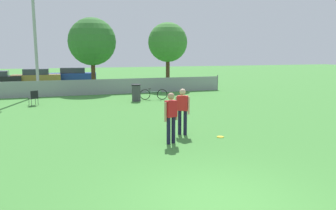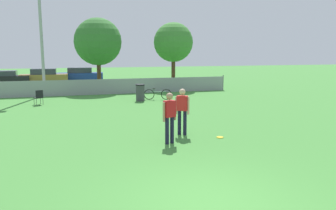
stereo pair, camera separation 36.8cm
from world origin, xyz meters
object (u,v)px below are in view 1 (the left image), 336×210
(tree_near_pole, at_px, (92,42))
(player_defender_red, at_px, (171,114))
(tree_far_right, at_px, (168,42))
(frisbee_disc, at_px, (220,137))
(light_pole, at_px, (34,15))
(parked_car_blue, at_px, (73,75))
(parked_car_tan, at_px, (36,77))
(bicycle_sideline, at_px, (154,94))
(player_thrower_red, at_px, (183,108))
(trash_bin, at_px, (136,93))
(folding_chair_sideline, at_px, (34,97))

(tree_near_pole, distance_m, player_defender_red, 16.43)
(tree_far_right, distance_m, frisbee_disc, 16.43)
(light_pole, bearing_deg, parked_car_blue, 75.30)
(tree_far_right, relative_size, parked_car_tan, 1.23)
(tree_near_pole, distance_m, bicycle_sideline, 7.76)
(player_thrower_red, distance_m, trash_bin, 8.74)
(frisbee_disc, bearing_deg, folding_chair_sideline, 125.09)
(tree_near_pole, bearing_deg, light_pole, -155.72)
(tree_far_right, bearing_deg, trash_bin, -123.63)
(tree_near_pole, distance_m, parked_car_blue, 9.37)
(player_thrower_red, bearing_deg, tree_far_right, 107.99)
(tree_near_pole, relative_size, trash_bin, 5.39)
(tree_near_pole, xyz_separation_m, folding_chair_sideline, (-3.97, -6.25, -3.32))
(frisbee_disc, bearing_deg, player_defender_red, -173.89)
(frisbee_disc, relative_size, parked_car_blue, 0.05)
(tree_near_pole, bearing_deg, player_defender_red, -86.79)
(bicycle_sideline, height_order, parked_car_tan, parked_car_tan)
(tree_near_pole, bearing_deg, frisbee_disc, -79.88)
(light_pole, height_order, folding_chair_sideline, light_pole)
(tree_near_pole, bearing_deg, bicycle_sideline, -63.21)
(tree_near_pole, relative_size, frisbee_disc, 22.20)
(parked_car_blue, bearing_deg, light_pole, -99.22)
(player_thrower_red, bearing_deg, parked_car_blue, 131.16)
(player_defender_red, height_order, trash_bin, player_defender_red)
(folding_chair_sideline, bearing_deg, player_defender_red, 90.90)
(player_defender_red, relative_size, bicycle_sideline, 1.00)
(parked_car_tan, bearing_deg, player_defender_red, -76.19)
(folding_chair_sideline, relative_size, parked_car_tan, 0.19)
(folding_chair_sideline, height_order, bicycle_sideline, folding_chair_sideline)
(frisbee_disc, height_order, parked_car_blue, parked_car_blue)
(trash_bin, height_order, parked_car_blue, parked_car_blue)
(tree_near_pole, bearing_deg, folding_chair_sideline, -122.45)
(parked_car_tan, bearing_deg, folding_chair_sideline, -86.68)
(player_thrower_red, bearing_deg, player_defender_red, -93.97)
(trash_bin, xyz_separation_m, parked_car_blue, (-3.14, 15.20, 0.16))
(player_defender_red, bearing_deg, parked_car_tan, 82.80)
(light_pole, relative_size, tree_far_right, 1.74)
(bicycle_sideline, relative_size, parked_car_blue, 0.36)
(tree_far_right, distance_m, parked_car_blue, 11.99)
(player_thrower_red, distance_m, folding_chair_sideline, 10.57)
(frisbee_disc, bearing_deg, parked_car_blue, 99.29)
(player_defender_red, xyz_separation_m, trash_bin, (1.04, 9.72, -0.46))
(tree_far_right, relative_size, folding_chair_sideline, 6.36)
(player_thrower_red, bearing_deg, tree_near_pole, 130.65)
(player_thrower_red, bearing_deg, folding_chair_sideline, 156.70)
(parked_car_tan, bearing_deg, parked_car_blue, 22.18)
(tree_far_right, bearing_deg, light_pole, -171.46)
(player_defender_red, bearing_deg, tree_near_pole, 72.83)
(player_defender_red, height_order, bicycle_sideline, player_defender_red)
(light_pole, height_order, player_thrower_red, light_pole)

